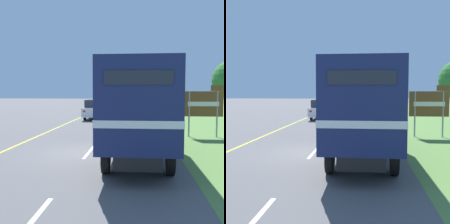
% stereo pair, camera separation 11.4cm
% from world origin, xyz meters
% --- Properties ---
extents(ground_plane, '(200.00, 200.00, 0.00)m').
position_xyz_m(ground_plane, '(0.00, 0.00, 0.00)').
color(ground_plane, '#5B5959').
extents(edge_line_yellow, '(0.12, 70.36, 0.01)m').
position_xyz_m(edge_line_yellow, '(-3.70, 18.68, 0.00)').
color(edge_line_yellow, yellow).
rests_on(edge_line_yellow, ground).
extents(centre_dash_nearest, '(0.12, 2.60, 0.01)m').
position_xyz_m(centre_dash_nearest, '(0.00, -6.43, 0.00)').
color(centre_dash_nearest, white).
rests_on(centre_dash_nearest, ground).
extents(centre_dash_near, '(0.12, 2.60, 0.01)m').
position_xyz_m(centre_dash_near, '(0.00, 0.17, 0.00)').
color(centre_dash_near, white).
rests_on(centre_dash_near, ground).
extents(centre_dash_mid_a, '(0.12, 2.60, 0.01)m').
position_xyz_m(centre_dash_mid_a, '(0.00, 6.77, 0.00)').
color(centre_dash_mid_a, white).
rests_on(centre_dash_mid_a, ground).
extents(centre_dash_mid_b, '(0.12, 2.60, 0.01)m').
position_xyz_m(centre_dash_mid_b, '(0.00, 13.37, 0.00)').
color(centre_dash_mid_b, white).
rests_on(centre_dash_mid_b, ground).
extents(centre_dash_far, '(0.12, 2.60, 0.01)m').
position_xyz_m(centre_dash_far, '(0.00, 19.97, 0.00)').
color(centre_dash_far, white).
rests_on(centre_dash_far, ground).
extents(centre_dash_farthest, '(0.12, 2.60, 0.01)m').
position_xyz_m(centre_dash_farthest, '(0.00, 26.57, 0.00)').
color(centre_dash_farthest, white).
rests_on(centre_dash_farthest, ground).
extents(horse_trailer_truck, '(2.32, 8.92, 3.50)m').
position_xyz_m(horse_trailer_truck, '(2.06, -0.28, 1.97)').
color(horse_trailer_truck, black).
rests_on(horse_trailer_truck, ground).
extents(lead_car_white, '(1.80, 4.46, 1.83)m').
position_xyz_m(lead_car_white, '(-1.99, 14.70, 0.93)').
color(lead_car_white, black).
rests_on(lead_car_white, ground).
extents(lead_car_white_ahead, '(1.80, 4.49, 2.02)m').
position_xyz_m(lead_car_white_ahead, '(1.86, 26.62, 1.01)').
color(lead_car_white_ahead, black).
rests_on(lead_car_white_ahead, ground).
extents(lead_car_silver_ahead, '(1.80, 3.97, 2.01)m').
position_xyz_m(lead_car_silver_ahead, '(-1.79, 43.82, 1.01)').
color(lead_car_silver_ahead, black).
rests_on(lead_car_silver_ahead, ground).
extents(highway_sign, '(2.20, 0.09, 2.93)m').
position_xyz_m(highway_sign, '(5.76, 4.69, 1.83)').
color(highway_sign, '#9E9EA3').
rests_on(highway_sign, ground).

